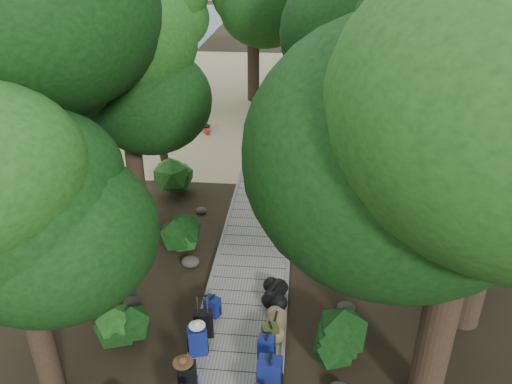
# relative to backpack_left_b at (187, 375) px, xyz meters

# --- Properties ---
(ground) EXTENTS (120.00, 120.00, 0.00)m
(ground) POSITION_rel_backpack_left_b_xyz_m (0.80, 3.98, -0.45)
(ground) COLOR #2E2517
(ground) RESTS_ON ground
(sand_beach) EXTENTS (40.00, 22.00, 0.02)m
(sand_beach) POSITION_rel_backpack_left_b_xyz_m (0.80, 19.98, -0.44)
(sand_beach) COLOR tan
(sand_beach) RESTS_ON ground
(boardwalk) EXTENTS (2.00, 12.00, 0.12)m
(boardwalk) POSITION_rel_backpack_left_b_xyz_m (0.80, 4.98, -0.39)
(boardwalk) COLOR gray
(boardwalk) RESTS_ON ground
(backpack_left_b) EXTENTS (0.40, 0.32, 0.66)m
(backpack_left_b) POSITION_rel_backpack_left_b_xyz_m (0.00, 0.00, 0.00)
(backpack_left_b) COLOR black
(backpack_left_b) RESTS_ON boardwalk
(backpack_left_c) EXTENTS (0.45, 0.38, 0.71)m
(backpack_left_c) POSITION_rel_backpack_left_b_xyz_m (0.02, 0.90, 0.03)
(backpack_left_c) COLOR navy
(backpack_left_c) RESTS_ON boardwalk
(backpack_left_d) EXTENTS (0.41, 0.36, 0.51)m
(backpack_left_d) POSITION_rel_backpack_left_b_xyz_m (0.12, 2.08, -0.07)
(backpack_left_d) COLOR navy
(backpack_left_d) RESTS_ON boardwalk
(backpack_right_b) EXTENTS (0.47, 0.35, 0.80)m
(backpack_right_b) POSITION_rel_backpack_left_b_xyz_m (1.55, 0.13, 0.07)
(backpack_right_b) COLOR navy
(backpack_right_b) RESTS_ON boardwalk
(backpack_right_c) EXTENTS (0.36, 0.28, 0.57)m
(backpack_right_c) POSITION_rel_backpack_left_b_xyz_m (1.42, 0.92, -0.04)
(backpack_right_c) COLOR navy
(backpack_right_c) RESTS_ON boardwalk
(backpack_right_d) EXTENTS (0.39, 0.33, 0.51)m
(backpack_right_d) POSITION_rel_backpack_left_b_xyz_m (1.48, 1.31, -0.07)
(backpack_right_d) COLOR #3F431C
(backpack_right_d) RESTS_ON boardwalk
(duffel_right_khaki) EXTENTS (0.47, 0.65, 0.41)m
(duffel_right_khaki) POSITION_rel_backpack_left_b_xyz_m (1.57, 1.68, -0.12)
(duffel_right_khaki) COLOR brown
(duffel_right_khaki) RESTS_ON boardwalk
(duffel_right_black) EXTENTS (0.61, 0.76, 0.42)m
(duffel_right_black) POSITION_rel_backpack_left_b_xyz_m (1.49, 2.69, -0.12)
(duffel_right_black) COLOR black
(duffel_right_black) RESTS_ON boardwalk
(suitcase_on_boardwalk) EXTENTS (0.46, 0.32, 0.64)m
(suitcase_on_boardwalk) POSITION_rel_backpack_left_b_xyz_m (0.04, 1.40, -0.01)
(suitcase_on_boardwalk) COLOR black
(suitcase_on_boardwalk) RESTS_ON boardwalk
(lone_suitcase_on_sand) EXTENTS (0.45, 0.33, 0.63)m
(lone_suitcase_on_sand) POSITION_rel_backpack_left_b_xyz_m (1.19, 12.20, -0.11)
(lone_suitcase_on_sand) COLOR black
(lone_suitcase_on_sand) RESTS_ON sand_beach
(hat_brown) EXTENTS (0.39, 0.39, 0.12)m
(hat_brown) POSITION_rel_backpack_left_b_xyz_m (-0.06, -0.01, 0.39)
(hat_brown) COLOR #51351E
(hat_brown) RESTS_ON backpack_left_b
(hat_white) EXTENTS (0.33, 0.33, 0.11)m
(hat_white) POSITION_rel_backpack_left_b_xyz_m (0.02, 0.92, 0.44)
(hat_white) COLOR silver
(hat_white) RESTS_ON backpack_left_c
(kayak) EXTENTS (1.46, 2.97, 0.29)m
(kayak) POSITION_rel_backpack_left_b_xyz_m (-2.29, 14.24, -0.28)
(kayak) COLOR #A7180E
(kayak) RESTS_ON sand_beach
(sun_lounger) EXTENTS (1.06, 2.14, 0.66)m
(sun_lounger) POSITION_rel_backpack_left_b_xyz_m (4.04, 13.30, -0.10)
(sun_lounger) COLOR silver
(sun_lounger) RESTS_ON sand_beach
(tree_right_a) EXTENTS (5.26, 5.26, 8.77)m
(tree_right_a) POSITION_rel_backpack_left_b_xyz_m (4.44, 0.28, 3.94)
(tree_right_a) COLOR black
(tree_right_a) RESTS_ON ground
(tree_right_c) EXTENTS (5.79, 5.79, 10.03)m
(tree_right_c) POSITION_rel_backpack_left_b_xyz_m (4.11, 5.18, 4.57)
(tree_right_c) COLOR black
(tree_right_c) RESTS_ON ground
(tree_right_d) EXTENTS (5.25, 5.25, 9.63)m
(tree_right_d) POSITION_rel_backpack_left_b_xyz_m (6.17, 7.50, 4.37)
(tree_right_d) COLOR black
(tree_right_d) RESTS_ON ground
(tree_right_e) EXTENTS (5.22, 5.22, 9.39)m
(tree_right_e) POSITION_rel_backpack_left_b_xyz_m (5.49, 10.86, 4.25)
(tree_right_e) COLOR black
(tree_right_e) RESTS_ON ground
(tree_right_f) EXTENTS (5.09, 5.09, 9.08)m
(tree_right_f) POSITION_rel_backpack_left_b_xyz_m (6.87, 13.97, 4.09)
(tree_right_f) COLOR black
(tree_right_f) RESTS_ON ground
(tree_left_a) EXTENTS (3.75, 3.75, 6.25)m
(tree_left_a) POSITION_rel_backpack_left_b_xyz_m (-2.54, -0.26, 2.68)
(tree_left_a) COLOR black
(tree_left_a) RESTS_ON ground
(tree_left_b) EXTENTS (5.54, 5.54, 9.97)m
(tree_left_b) POSITION_rel_backpack_left_b_xyz_m (-3.69, 3.83, 4.54)
(tree_left_b) COLOR black
(tree_left_b) RESTS_ON ground
(tree_left_c) EXTENTS (4.17, 4.17, 7.25)m
(tree_left_c) POSITION_rel_backpack_left_b_xyz_m (-2.93, 6.53, 3.18)
(tree_left_c) COLOR black
(tree_left_c) RESTS_ON ground
(tree_back_a) EXTENTS (5.09, 5.09, 8.81)m
(tree_back_a) POSITION_rel_backpack_left_b_xyz_m (-0.63, 19.10, 3.96)
(tree_back_a) COLOR black
(tree_back_a) RESTS_ON ground
(tree_back_b) EXTENTS (5.38, 5.38, 9.61)m
(tree_back_b) POSITION_rel_backpack_left_b_xyz_m (2.39, 20.18, 4.36)
(tree_back_b) COLOR black
(tree_back_b) RESTS_ON ground
(tree_back_c) EXTENTS (4.99, 4.99, 8.99)m
(tree_back_c) POSITION_rel_backpack_left_b_xyz_m (6.07, 19.16, 4.05)
(tree_back_c) COLOR black
(tree_back_c) RESTS_ON ground
(tree_back_d) EXTENTS (4.62, 4.62, 7.69)m
(tree_back_d) POSITION_rel_backpack_left_b_xyz_m (-4.41, 19.02, 3.40)
(tree_back_d) COLOR black
(tree_back_d) RESTS_ON ground
(palm_right_a) EXTENTS (4.23, 4.23, 7.22)m
(palm_right_a) POSITION_rel_backpack_left_b_xyz_m (4.01, 10.46, 3.16)
(palm_right_a) COLOR #184513
(palm_right_a) RESTS_ON ground
(palm_right_b) EXTENTS (4.47, 4.47, 8.64)m
(palm_right_b) POSITION_rel_backpack_left_b_xyz_m (6.18, 14.74, 3.87)
(palm_right_b) COLOR #184513
(palm_right_b) RESTS_ON ground
(palm_right_c) EXTENTS (3.92, 3.92, 6.24)m
(palm_right_c) POSITION_rel_backpack_left_b_xyz_m (3.61, 16.01, 2.67)
(palm_right_c) COLOR #184513
(palm_right_c) RESTS_ON ground
(palm_left_a) EXTENTS (4.25, 4.25, 6.77)m
(palm_left_a) POSITION_rel_backpack_left_b_xyz_m (-3.34, 10.23, 2.94)
(palm_left_a) COLOR #184513
(palm_left_a) RESTS_ON ground
(rock_left_b) EXTENTS (0.37, 0.34, 0.21)m
(rock_left_b) POSITION_rel_backpack_left_b_xyz_m (-1.88, 2.36, -0.34)
(rock_left_b) COLOR #4C473F
(rock_left_b) RESTS_ON ground
(rock_left_c) EXTENTS (0.48, 0.43, 0.27)m
(rock_left_c) POSITION_rel_backpack_left_b_xyz_m (-0.82, 4.04, -0.32)
(rock_left_c) COLOR #4C473F
(rock_left_c) RESTS_ON ground
(rock_left_d) EXTENTS (0.33, 0.30, 0.18)m
(rock_left_d) POSITION_rel_backpack_left_b_xyz_m (-1.08, 6.86, -0.36)
(rock_left_d) COLOR #4C473F
(rock_left_d) RESTS_ON ground
(rock_right_b) EXTENTS (0.43, 0.39, 0.24)m
(rock_right_b) POSITION_rel_backpack_left_b_xyz_m (3.16, 2.60, -0.33)
(rock_right_b) COLOR #4C473F
(rock_right_b) RESTS_ON ground
(rock_right_c) EXTENTS (0.30, 0.27, 0.16)m
(rock_right_c) POSITION_rel_backpack_left_b_xyz_m (2.48, 5.68, -0.37)
(rock_right_c) COLOR #4C473F
(rock_right_c) RESTS_ON ground
(rock_right_d) EXTENTS (0.54, 0.48, 0.30)m
(rock_right_d) POSITION_rel_backpack_left_b_xyz_m (3.97, 7.56, -0.30)
(rock_right_d) COLOR #4C473F
(rock_right_d) RESTS_ON ground
(shrub_left_a) EXTENTS (1.12, 1.12, 1.01)m
(shrub_left_a) POSITION_rel_backpack_left_b_xyz_m (-1.62, 1.08, 0.06)
(shrub_left_a) COLOR #184414
(shrub_left_a) RESTS_ON ground
(shrub_left_b) EXTENTS (1.00, 1.00, 0.90)m
(shrub_left_b) POSITION_rel_backpack_left_b_xyz_m (-1.29, 4.93, 0.00)
(shrub_left_b) COLOR #184414
(shrub_left_b) RESTS_ON ground
(shrub_left_c) EXTENTS (1.34, 1.34, 1.21)m
(shrub_left_c) POSITION_rel_backpack_left_b_xyz_m (-2.29, 8.24, 0.16)
(shrub_left_c) COLOR #184414
(shrub_left_c) RESTS_ON ground
(shrub_right_a) EXTENTS (1.14, 1.14, 1.02)m
(shrub_right_a) POSITION_rel_backpack_left_b_xyz_m (2.85, 1.06, 0.06)
(shrub_right_a) COLOR #184414
(shrub_right_a) RESTS_ON ground
(shrub_right_b) EXTENTS (1.46, 1.46, 1.31)m
(shrub_right_b) POSITION_rel_backpack_left_b_xyz_m (3.16, 5.61, 0.21)
(shrub_right_b) COLOR #184414
(shrub_right_b) RESTS_ON ground
(shrub_right_c) EXTENTS (0.90, 0.90, 0.81)m
(shrub_right_c) POSITION_rel_backpack_left_b_xyz_m (3.06, 9.28, -0.04)
(shrub_right_c) COLOR #184414
(shrub_right_c) RESTS_ON ground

